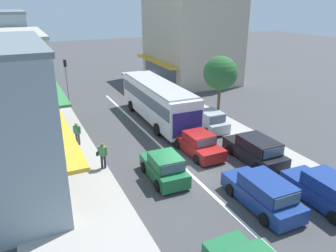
{
  "coord_description": "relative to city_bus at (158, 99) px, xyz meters",
  "views": [
    {
      "loc": [
        -8.35,
        -15.1,
        9.55
      ],
      "look_at": [
        0.8,
        4.36,
        1.2
      ],
      "focal_mm": 35.0,
      "sensor_mm": 36.0,
      "label": 1
    }
  ],
  "objects": [
    {
      "name": "hatchback_behind_bus_near",
      "position": [
        -3.48,
        -8.92,
        -1.17
      ],
      "size": [
        1.91,
        3.75,
        1.54
      ],
      "color": "#1E6638",
      "rests_on": "ground"
    },
    {
      "name": "building_right_far",
      "position": [
        9.6,
        11.95,
        3.19
      ],
      "size": [
        9.41,
        11.12,
        10.15
      ],
      "color": "#B2A38E",
      "rests_on": "ground"
    },
    {
      "name": "traffic_light_downstreet",
      "position": [
        -5.85,
        8.73,
        0.97
      ],
      "size": [
        0.33,
        0.24,
        4.2
      ],
      "color": "gray",
      "rests_on": "ground"
    },
    {
      "name": "kerb_right",
      "position": [
        4.32,
        -2.66,
        -1.82
      ],
      "size": [
        2.8,
        44.0,
        0.12
      ],
      "primitive_type": "cube",
      "color": "#A39E96",
      "rests_on": "ground"
    },
    {
      "name": "parked_wagon_kerb_front",
      "position": [
        2.71,
        -14.62,
        -1.14
      ],
      "size": [
        2.02,
        4.54,
        1.58
      ],
      "color": "navy",
      "rests_on": "ground"
    },
    {
      "name": "sedan_behind_bus_mid",
      "position": [
        -0.09,
        -6.86,
        -1.22
      ],
      "size": [
        1.97,
        4.24,
        1.47
      ],
      "color": "maroon",
      "rests_on": "ground"
    },
    {
      "name": "sidewalk_left",
      "position": [
        -8.68,
        -2.66,
        -1.81
      ],
      "size": [
        5.2,
        44.0,
        0.14
      ],
      "primitive_type": "cube",
      "color": "#A39E96",
      "rests_on": "ground"
    },
    {
      "name": "wagon_adjacent_lane_trail",
      "position": [
        -0.23,
        -13.37,
        -1.14
      ],
      "size": [
        1.99,
        4.53,
        1.58
      ],
      "color": "navy",
      "rests_on": "ground"
    },
    {
      "name": "parked_wagon_kerb_second",
      "position": [
        2.61,
        -9.34,
        -1.14
      ],
      "size": [
        1.97,
        4.51,
        1.58
      ],
      "color": "black",
      "rests_on": "ground"
    },
    {
      "name": "parked_hatchback_kerb_third",
      "position": [
        2.83,
        -3.5,
        -1.17
      ],
      "size": [
        1.83,
        3.71,
        1.54
      ],
      "color": "#9EA3A8",
      "rests_on": "ground"
    },
    {
      "name": "ground_plane",
      "position": [
        -1.88,
        -8.66,
        -1.88
      ],
      "size": [
        140.0,
        140.0,
        0.0
      ],
      "primitive_type": "plane",
      "color": "#3F3F42"
    },
    {
      "name": "pedestrian_browsing_midblock",
      "position": [
        -7.05,
        -2.39,
        -0.81
      ],
      "size": [
        0.46,
        0.4,
        1.63
      ],
      "color": "#4C4742",
      "rests_on": "sidewalk_left"
    },
    {
      "name": "pedestrian_with_handbag_near",
      "position": [
        -6.35,
        -6.45,
        -0.81
      ],
      "size": [
        0.63,
        0.46,
        1.63
      ],
      "color": "#232838",
      "rests_on": "sidewalk_left"
    },
    {
      "name": "street_tree_right",
      "position": [
        4.71,
        -1.92,
        2.1
      ],
      "size": [
        2.75,
        2.75,
        5.38
      ],
      "color": "brown",
      "rests_on": "ground"
    },
    {
      "name": "city_bus",
      "position": [
        0.0,
        0.0,
        0.0
      ],
      "size": [
        2.91,
        10.91,
        3.23
      ],
      "color": "silver",
      "rests_on": "ground"
    },
    {
      "name": "lane_centre_line",
      "position": [
        -1.88,
        -4.66,
        -1.88
      ],
      "size": [
        0.2,
        28.0,
        0.01
      ],
      "primitive_type": "cube",
      "color": "silver",
      "rests_on": "ground"
    }
  ]
}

